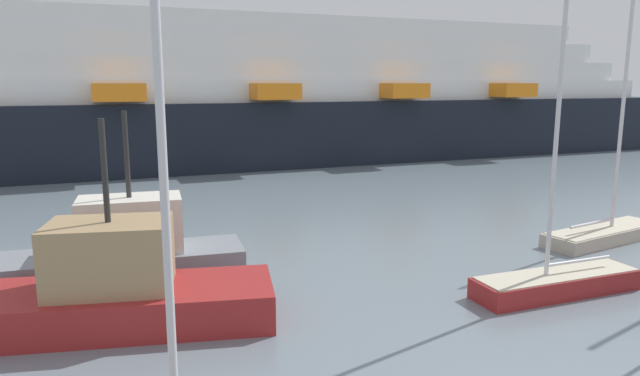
# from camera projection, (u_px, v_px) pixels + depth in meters

# --- Properties ---
(sailboat_1) EXTENTS (5.93, 1.65, 9.50)m
(sailboat_1) POSITION_uv_depth(u_px,v_px,m) (557.00, 279.00, 18.66)
(sailboat_1) COLOR maroon
(sailboat_1) RESTS_ON ground_plane
(sailboat_2) EXTENTS (6.64, 2.95, 11.05)m
(sailboat_2) POSITION_uv_depth(u_px,v_px,m) (604.00, 230.00, 24.87)
(sailboat_2) COLOR #BCB29E
(sailboat_2) RESTS_ON ground_plane
(fishing_boat_0) EXTENTS (8.49, 4.26, 5.88)m
(fishing_boat_0) POSITION_uv_depth(u_px,v_px,m) (122.00, 289.00, 16.10)
(fishing_boat_0) COLOR maroon
(fishing_boat_0) RESTS_ON ground_plane
(fishing_boat_1) EXTENTS (8.42, 2.88, 5.91)m
(fishing_boat_1) POSITION_uv_depth(u_px,v_px,m) (124.00, 253.00, 19.57)
(fishing_boat_1) COLOR gray
(fishing_boat_1) RESTS_ON ground_plane
(cruise_ship) EXTENTS (96.71, 18.13, 17.04)m
(cruise_ship) POSITION_uv_depth(u_px,v_px,m) (184.00, 99.00, 47.82)
(cruise_ship) COLOR black
(cruise_ship) RESTS_ON ground_plane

